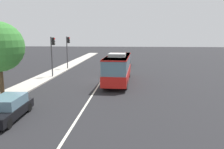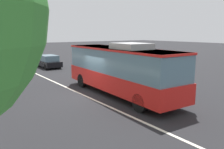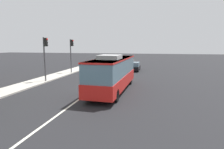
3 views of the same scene
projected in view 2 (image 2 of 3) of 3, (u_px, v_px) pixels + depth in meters
ground_plane at (83, 95)px, 15.34m from camera, size 160.00×160.00×0.00m
lane_centre_line at (83, 95)px, 15.34m from camera, size 76.00×0.16×0.01m
transit_bus at (120, 68)px, 15.14m from camera, size 10.09×2.88×3.46m
sedan_black_ahead at (48, 61)px, 27.33m from camera, size 4.53×1.88×1.46m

